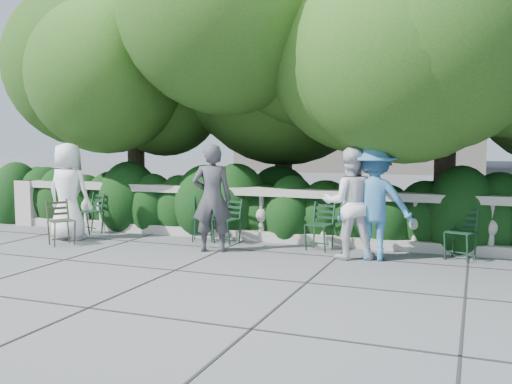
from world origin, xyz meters
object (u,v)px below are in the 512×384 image
(chair_b, at_px, (222,244))
(person_woman_grey, at_px, (212,198))
(person_older_blue, at_px, (375,202))
(chair_c, at_px, (202,242))
(chair_e, at_px, (456,261))
(person_casual_man, at_px, (350,203))
(chair_d, at_px, (315,252))
(chair_weathered, at_px, (65,246))
(person_businessman, at_px, (68,192))
(chair_a, at_px, (84,234))

(chair_b, bearing_deg, person_woman_grey, -66.00)
(person_woman_grey, xyz_separation_m, person_older_blue, (2.69, 0.35, 0.00))
(chair_b, bearing_deg, chair_c, -173.32)
(chair_e, relative_size, person_casual_man, 0.47)
(chair_d, relative_size, chair_weathered, 1.00)
(chair_d, bearing_deg, person_businessman, -162.40)
(chair_a, height_order, chair_b, same)
(chair_d, bearing_deg, person_woman_grey, -148.72)
(chair_a, distance_m, chair_b, 3.05)
(chair_b, bearing_deg, chair_a, -166.16)
(chair_e, xyz_separation_m, person_casual_man, (-1.63, -0.37, 0.89))
(person_casual_man, bearing_deg, chair_e, 172.65)
(chair_e, relative_size, person_businessman, 0.45)
(person_woman_grey, relative_size, person_older_blue, 1.00)
(chair_b, bearing_deg, chair_weathered, -141.63)
(chair_d, height_order, person_businessman, person_businessman)
(person_woman_grey, bearing_deg, chair_weathered, -8.69)
(person_businessman, bearing_deg, person_woman_grey, 178.35)
(chair_d, distance_m, person_woman_grey, 1.99)
(person_businessman, distance_m, person_older_blue, 5.75)
(chair_weathered, bearing_deg, chair_a, 53.78)
(chair_weathered, relative_size, person_businessman, 0.45)
(chair_d, xyz_separation_m, person_businessman, (-4.70, -0.57, 0.92))
(chair_c, bearing_deg, chair_weathered, -170.49)
(person_businessman, relative_size, person_woman_grey, 1.00)
(chair_d, xyz_separation_m, chair_e, (2.28, 0.04, 0.00))
(chair_c, height_order, chair_weathered, same)
(person_older_blue, bearing_deg, chair_e, -169.16)
(chair_c, height_order, chair_d, same)
(chair_c, height_order, person_casual_man, person_casual_man)
(chair_c, height_order, person_woman_grey, person_woman_grey)
(chair_a, xyz_separation_m, person_woman_grey, (3.17, -0.63, 0.92))
(person_casual_man, bearing_deg, chair_weathered, -10.54)
(chair_b, bearing_deg, person_businessman, -154.94)
(person_businessman, height_order, person_older_blue, person_older_blue)
(person_businessman, distance_m, person_casual_man, 5.36)
(chair_weathered, relative_size, person_older_blue, 0.45)
(chair_b, distance_m, person_woman_grey, 1.12)
(chair_a, relative_size, person_woman_grey, 0.46)
(chair_d, height_order, person_older_blue, person_older_blue)
(chair_d, height_order, chair_weathered, same)
(chair_a, bearing_deg, chair_e, 19.22)
(chair_a, bearing_deg, chair_d, 18.85)
(chair_a, xyz_separation_m, chair_c, (2.63, 0.06, 0.00))
(chair_a, relative_size, chair_b, 1.00)
(person_casual_man, bearing_deg, chair_b, -28.07)
(chair_d, bearing_deg, person_casual_man, -16.10)
(chair_a, distance_m, chair_weathered, 1.27)
(chair_weathered, bearing_deg, chair_e, -48.33)
(chair_d, distance_m, person_businessman, 4.83)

